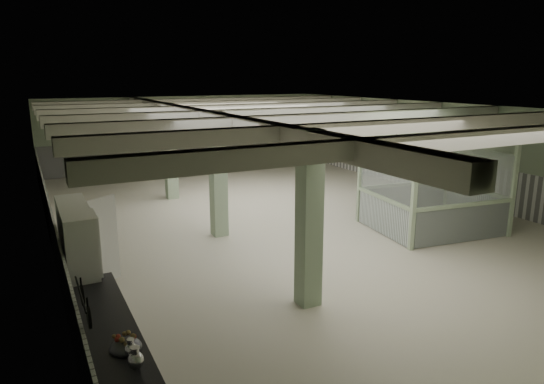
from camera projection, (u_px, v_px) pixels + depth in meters
name	position (u px, v px, depth m)	size (l,w,h in m)	color
floor	(278.00, 215.00, 16.32)	(20.00, 20.00, 0.00)	beige
ceiling	(279.00, 107.00, 15.48)	(14.00, 20.00, 0.02)	white
wall_back	(186.00, 132.00, 24.54)	(14.00, 0.02, 3.60)	#98A886
wall_left	(45.00, 184.00, 12.78)	(0.02, 20.00, 3.60)	#98A886
wall_right	(436.00, 149.00, 19.01)	(0.02, 20.00, 3.60)	#98A886
wainscot_left	(50.00, 222.00, 13.04)	(0.05, 19.90, 1.50)	silver
wainscot_right	(433.00, 175.00, 19.25)	(0.05, 19.90, 1.50)	silver
wainscot_back	(187.00, 153.00, 24.77)	(13.90, 0.05, 1.50)	silver
girder	(205.00, 117.00, 14.42)	(0.45, 19.90, 0.40)	beige
beam_a	(467.00, 140.00, 9.03)	(13.90, 0.35, 0.32)	beige
beam_b	(380.00, 127.00, 11.20)	(13.90, 0.35, 0.32)	beige
beam_c	(321.00, 119.00, 13.36)	(13.90, 0.35, 0.32)	beige
beam_d	(279.00, 113.00, 15.52)	(13.90, 0.35, 0.32)	beige
beam_e	(247.00, 108.00, 17.68)	(13.90, 0.35, 0.32)	beige
beam_f	(221.00, 105.00, 19.84)	(13.90, 0.35, 0.32)	beige
beam_g	(201.00, 102.00, 22.00)	(13.90, 0.35, 0.32)	beige
column_a	(309.00, 220.00, 9.60)	(0.42, 0.42, 3.60)	#9DB692
column_b	(218.00, 175.00, 13.92)	(0.42, 0.42, 3.60)	#9DB692
column_c	(170.00, 152.00, 18.24)	(0.42, 0.42, 3.60)	#9DB692
column_d	(146.00, 140.00, 21.70)	(0.42, 0.42, 3.60)	#9DB692
hook_rail	(80.00, 293.00, 6.23)	(0.02, 0.02, 1.20)	black
pendant_front	(396.00, 142.00, 11.51)	(0.44, 0.44, 0.22)	#2E3D2D
pendant_mid	(285.00, 123.00, 16.26)	(0.44, 0.44, 0.22)	#2E3D2D
pendant_back	(228.00, 113.00, 20.58)	(0.44, 0.44, 0.22)	#2E3D2D
prep_counter	(112.00, 358.00, 7.25)	(0.80, 4.56, 0.91)	silver
pitcher_near	(131.00, 348.00, 6.47)	(0.18, 0.21, 0.26)	silver
pitcher_far	(136.00, 358.00, 6.21)	(0.21, 0.24, 0.31)	silver
veg_colander	(126.00, 343.00, 6.65)	(0.44, 0.44, 0.20)	#3B3B40
skillet_near	(89.00, 317.00, 6.07)	(0.29, 0.29, 0.04)	black
skillet_far	(82.00, 295.00, 6.67)	(0.28, 0.28, 0.04)	black
walkin_cooler	(80.00, 259.00, 9.68)	(1.07, 2.21, 2.03)	white
guard_booth	(434.00, 166.00, 14.48)	(4.00, 3.51, 2.94)	#A4BB96
filing_cabinet	(474.00, 197.00, 15.97)	(0.45, 0.64, 1.39)	#5F6050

